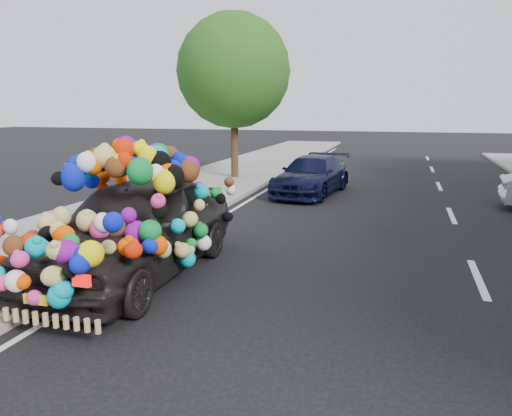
{
  "coord_description": "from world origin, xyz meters",
  "views": [
    {
      "loc": [
        2.31,
        -8.39,
        2.74
      ],
      "look_at": [
        -0.17,
        0.04,
        0.95
      ],
      "focal_mm": 35.0,
      "sensor_mm": 36.0,
      "label": 1
    }
  ],
  "objects": [
    {
      "name": "lane_markings",
      "position": [
        3.6,
        0.0,
        0.01
      ],
      "size": [
        6.0,
        50.0,
        0.01
      ],
      "primitive_type": null,
      "color": "silver",
      "rests_on": "ground"
    },
    {
      "name": "navy_sedan",
      "position": [
        -0.44,
        7.2,
        0.6
      ],
      "size": [
        2.23,
        4.31,
        1.2
      ],
      "primitive_type": "imported",
      "rotation": [
        0.0,
        0.0,
        -0.14
      ],
      "color": "black",
      "rests_on": "ground"
    },
    {
      "name": "sidewalk",
      "position": [
        -4.3,
        0.0,
        0.06
      ],
      "size": [
        4.0,
        60.0,
        0.12
      ],
      "primitive_type": "cube",
      "color": "gray",
      "rests_on": "ground"
    },
    {
      "name": "ground",
      "position": [
        0.0,
        0.0,
        0.0
      ],
      "size": [
        100.0,
        100.0,
        0.0
      ],
      "primitive_type": "plane",
      "color": "black",
      "rests_on": "ground"
    },
    {
      "name": "plush_art_car",
      "position": [
        -1.8,
        -1.37,
        1.16
      ],
      "size": [
        2.28,
        4.93,
        2.26
      ],
      "rotation": [
        0.0,
        0.0,
        0.0
      ],
      "color": "black",
      "rests_on": "ground"
    },
    {
      "name": "tree_near_sidewalk",
      "position": [
        -3.8,
        9.5,
        4.02
      ],
      "size": [
        4.2,
        4.2,
        6.13
      ],
      "color": "#332114",
      "rests_on": "ground"
    },
    {
      "name": "kerb",
      "position": [
        -2.35,
        0.0,
        0.07
      ],
      "size": [
        0.15,
        60.0,
        0.13
      ],
      "primitive_type": "cube",
      "color": "gray",
      "rests_on": "ground"
    }
  ]
}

